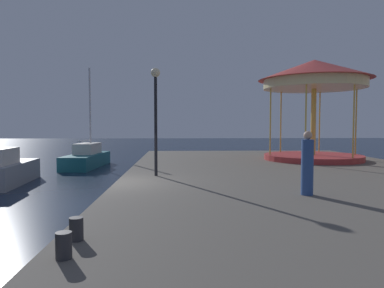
{
  "coord_description": "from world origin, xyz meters",
  "views": [
    {
      "loc": [
        2.17,
        -12.19,
        2.8
      ],
      "look_at": [
        2.9,
        5.34,
        1.83
      ],
      "focal_mm": 32.73,
      "sensor_mm": 36.0,
      "label": 1
    }
  ],
  "objects_px": {
    "sailboat_teal": "(87,158)",
    "person_mid_promenade": "(307,165)",
    "carousel": "(314,85)",
    "lamp_post_mid_promenade": "(156,102)",
    "bollard_center": "(64,245)",
    "bollard_south": "(76,229)"
  },
  "relations": [
    {
      "from": "lamp_post_mid_promenade",
      "to": "bollard_center",
      "type": "distance_m",
      "value": 8.9
    },
    {
      "from": "bollard_south",
      "to": "lamp_post_mid_promenade",
      "type": "bearing_deg",
      "value": 83.22
    },
    {
      "from": "sailboat_teal",
      "to": "person_mid_promenade",
      "type": "xyz_separation_m",
      "value": [
        9.7,
        -13.58,
        1.04
      ]
    },
    {
      "from": "sailboat_teal",
      "to": "bollard_south",
      "type": "bearing_deg",
      "value": -76.15
    },
    {
      "from": "sailboat_teal",
      "to": "person_mid_promenade",
      "type": "height_order",
      "value": "sailboat_teal"
    },
    {
      "from": "bollard_center",
      "to": "person_mid_promenade",
      "type": "xyz_separation_m",
      "value": [
        5.38,
        4.54,
        0.65
      ]
    },
    {
      "from": "sailboat_teal",
      "to": "bollard_center",
      "type": "height_order",
      "value": "sailboat_teal"
    },
    {
      "from": "lamp_post_mid_promenade",
      "to": "bollard_south",
      "type": "height_order",
      "value": "lamp_post_mid_promenade"
    },
    {
      "from": "bollard_center",
      "to": "bollard_south",
      "type": "relative_size",
      "value": 1.0
    },
    {
      "from": "sailboat_teal",
      "to": "bollard_south",
      "type": "relative_size",
      "value": 16.63
    },
    {
      "from": "carousel",
      "to": "lamp_post_mid_promenade",
      "type": "xyz_separation_m",
      "value": [
        -8.54,
        -5.87,
        -1.37
      ]
    },
    {
      "from": "carousel",
      "to": "person_mid_promenade",
      "type": "relative_size",
      "value": 3.42
    },
    {
      "from": "carousel",
      "to": "sailboat_teal",
      "type": "bearing_deg",
      "value": 164.53
    },
    {
      "from": "sailboat_teal",
      "to": "lamp_post_mid_promenade",
      "type": "xyz_separation_m",
      "value": [
        5.17,
        -9.67,
        3.06
      ]
    },
    {
      "from": "lamp_post_mid_promenade",
      "to": "person_mid_promenade",
      "type": "xyz_separation_m",
      "value": [
        4.53,
        -3.91,
        -2.02
      ]
    },
    {
      "from": "sailboat_teal",
      "to": "person_mid_promenade",
      "type": "distance_m",
      "value": 16.72
    },
    {
      "from": "carousel",
      "to": "lamp_post_mid_promenade",
      "type": "height_order",
      "value": "carousel"
    },
    {
      "from": "carousel",
      "to": "person_mid_promenade",
      "type": "height_order",
      "value": "carousel"
    },
    {
      "from": "lamp_post_mid_promenade",
      "to": "bollard_center",
      "type": "height_order",
      "value": "lamp_post_mid_promenade"
    },
    {
      "from": "carousel",
      "to": "person_mid_promenade",
      "type": "bearing_deg",
      "value": -112.28
    },
    {
      "from": "bollard_center",
      "to": "person_mid_promenade",
      "type": "relative_size",
      "value": 0.22
    },
    {
      "from": "person_mid_promenade",
      "to": "bollard_center",
      "type": "bearing_deg",
      "value": -139.87
    }
  ]
}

